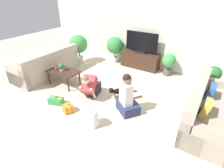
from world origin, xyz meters
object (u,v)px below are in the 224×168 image
Objects in this scene: sofa_left at (47,67)px; gift_box_b at (68,108)px; mug at (56,68)px; tv_console at (140,60)px; potted_plant_back_right at (169,62)px; person_sitting at (127,98)px; sofa_right at (210,112)px; tv at (141,44)px; person_kneeling at (91,86)px; dog at (117,91)px; tabletop_plant at (61,67)px; potted_plant_back_left at (115,46)px; potted_plant_corner_left at (79,45)px; coffee_table at (63,72)px; gift_bag_a at (92,118)px; gift_box_a at (56,101)px; potted_plant_corner_right at (212,79)px.

sofa_left reaches higher than gift_box_b.
tv_console is at bearing 56.75° from mug.
potted_plant_back_right is 0.74× the size of person_sitting.
tv is (-2.48, 1.90, 0.59)m from sofa_right.
person_kneeling reaches higher than dog.
sofa_left is at bearing 163.84° from mug.
tabletop_plant is (-2.24, 0.14, 0.20)m from person_sitting.
potted_plant_back_left is at bearing 91.94° from person_kneeling.
sofa_right is at bearing 6.59° from tabletop_plant.
potted_plant_back_left is (-1.02, -0.05, -0.25)m from tv.
potted_plant_corner_left is at bearing 126.75° from gift_box_b.
coffee_table is 0.93× the size of person_sitting.
tv_console is at bearing 2.80° from potted_plant_back_left.
tv_console reaches higher than gift_bag_a.
coffee_table is at bearing -135.95° from potted_plant_back_right.
potted_plant_back_right is 1.76× the size of gift_bag_a.
sofa_right is 2.29× the size of coffee_table.
potted_plant_corner_left reaches higher than gift_box_a.
dog is at bearing 7.89° from coffee_table.
person_sitting is (0.83, -2.49, 0.08)m from tv_console.
potted_plant_back_left reaches higher than potted_plant_back_right.
person_kneeling is 6.56× the size of mug.
potted_plant_back_left is at bearing -177.20° from tv.
potted_plant_back_right is 0.75× the size of potted_plant_back_left.
mug is 0.54× the size of tabletop_plant.
mug is (-1.57, -2.40, 0.20)m from tv_console.
person_sitting is at bearing 22.74° from gift_box_a.
potted_plant_corner_left is 1.72m from mug.
person_sitting is at bearing -71.48° from tv.
potted_plant_corner_left reaches higher than potted_plant_back_right.
sofa_right is at bearing -4.42° from person_kneeling.
person_kneeling reaches higher than potted_plant_back_right.
tv is 1.56× the size of potted_plant_back_right.
potted_plant_back_left is at bearing 180.00° from potted_plant_back_right.
gift_bag_a is (-0.38, -0.81, -0.17)m from person_sitting.
person_sitting is (-1.64, -0.59, 0.07)m from sofa_right.
potted_plant_back_right is (3.32, 2.14, 0.15)m from sofa_left.
potted_plant_back_right is 2.05m from potted_plant_back_left.
dog is at bearing -81.04° from tv_console.
potted_plant_back_left is 0.99× the size of person_sitting.
potted_plant_corner_right is 4.50m from potted_plant_corner_left.
sofa_left is 2.72× the size of potted_plant_corner_right.
sofa_right is 5.31× the size of gift_box_a.
sofa_left reaches higher than potted_plant_back_right.
potted_plant_back_left is at bearing 149.22° from sofa_left.
mug reaches higher than coffee_table.
potted_plant_corner_left reaches higher than gift_bag_a.
coffee_table is at bearing 31.82° from person_sitting.
gift_box_a is at bearing 58.29° from person_sitting.
gift_box_b is at bearing -34.20° from mug.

